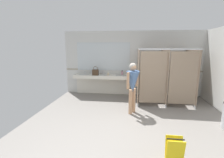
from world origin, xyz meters
name	(u,v)px	position (x,y,z in m)	size (l,w,h in m)	color
ground_plane	(135,133)	(0.00, 0.00, -0.05)	(6.04, 6.95, 0.10)	gray
wall_back	(135,63)	(0.00, 3.23, 1.34)	(6.04, 0.12, 2.67)	silver
wall_back_tile_band	(135,70)	(0.00, 3.17, 1.05)	(6.04, 0.01, 0.06)	#9E937F
vanity_counter	(103,80)	(-1.36, 2.97, 0.64)	(2.37, 0.53, 0.99)	silver
mirror_panel	(103,57)	(-1.36, 3.16, 1.61)	(2.27, 0.02, 1.18)	silver
bathroom_stalls	(165,75)	(1.05, 2.20, 1.04)	(1.95, 1.52, 1.98)	#84705B
person_standing	(133,82)	(-0.08, 1.12, 0.98)	(0.56, 0.56, 1.57)	tan
handbag	(95,72)	(-1.61, 2.75, 1.00)	(0.25, 0.14, 0.37)	#3F2D1E
soap_dispenser	(122,73)	(-0.53, 3.05, 0.95)	(0.07, 0.07, 0.18)	#D899B2
paper_cup	(108,74)	(-1.09, 2.82, 0.93)	(0.07, 0.07, 0.11)	beige
wet_floor_sign	(174,154)	(0.63, -1.20, 0.31)	(0.28, 0.19, 0.59)	yellow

